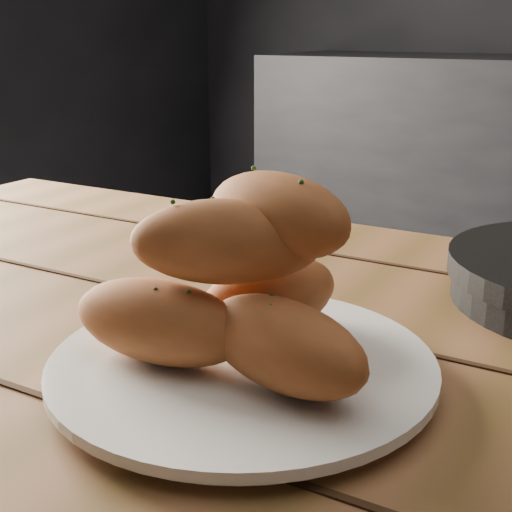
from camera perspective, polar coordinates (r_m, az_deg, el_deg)
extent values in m
cube|color=brown|center=(0.50, 12.80, -14.73)|extent=(1.65, 0.88, 0.04)
cylinder|color=brown|center=(1.25, -13.39, -13.51)|extent=(0.07, 0.07, 0.71)
cylinder|color=white|center=(0.53, -1.10, -9.32)|extent=(0.25, 0.25, 0.01)
cylinder|color=white|center=(0.52, -1.10, -8.54)|extent=(0.28, 0.28, 0.01)
ellipsoid|color=#A85A2E|center=(0.51, -7.71, -5.20)|extent=(0.14, 0.07, 0.06)
ellipsoid|color=#A85A2E|center=(0.47, 2.18, -7.10)|extent=(0.15, 0.10, 0.06)
ellipsoid|color=#A85A2E|center=(0.55, 1.11, -3.30)|extent=(0.10, 0.14, 0.06)
ellipsoid|color=#A85A2E|center=(0.49, -2.33, 1.18)|extent=(0.15, 0.12, 0.06)
ellipsoid|color=#A85A2E|center=(0.50, 1.73, 3.35)|extent=(0.14, 0.10, 0.06)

